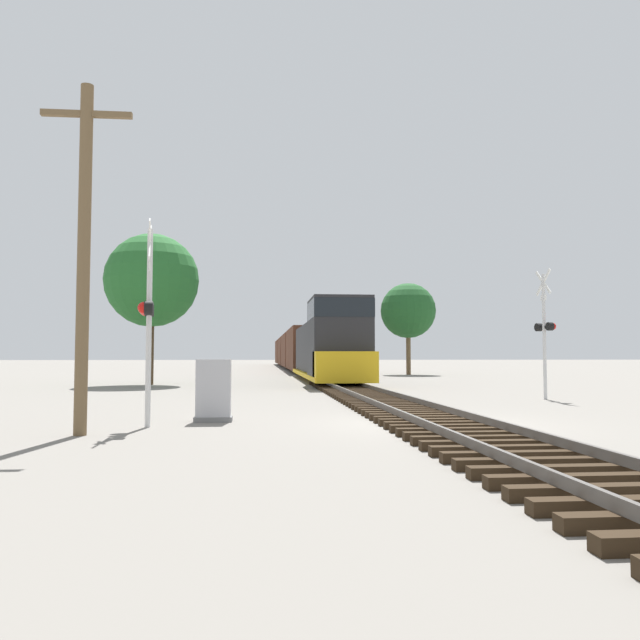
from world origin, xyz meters
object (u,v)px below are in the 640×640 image
crossing_signal_far (545,328)px  utility_pole (84,250)px  freight_train (296,351)px  relay_cabinet (214,391)px  tree_far_right (152,281)px  tree_mid_background (408,311)px  crossing_signal_near (148,312)px

crossing_signal_far → utility_pole: (-13.73, -8.76, 1.14)m
freight_train → relay_cabinet: 53.82m
tree_far_right → tree_mid_background: bearing=41.5°
crossing_signal_far → utility_pole: utility_pole is taller
crossing_signal_near → crossing_signal_far: size_ratio=0.97×
relay_cabinet → utility_pole: (-2.42, -2.36, 2.96)m
crossing_signal_far → tree_mid_background: tree_mid_background is taller
crossing_signal_near → tree_mid_background: tree_mid_background is taller
relay_cabinet → tree_far_right: 20.26m
tree_far_right → relay_cabinet: bearing=-76.0°
crossing_signal_near → tree_mid_background: 38.94m
crossing_signal_far → crossing_signal_near: bearing=112.5°
crossing_signal_near → tree_far_right: 20.66m
relay_cabinet → tree_far_right: bearing=104.0°
utility_pole → crossing_signal_near: bearing=51.0°
crossing_signal_far → tree_mid_background: 28.73m
relay_cabinet → tree_far_right: (-4.75, 19.08, 4.88)m
tree_far_right → tree_mid_background: tree_far_right is taller
utility_pole → tree_mid_background: tree_mid_background is taller
crossing_signal_near → tree_mid_background: bearing=150.2°
utility_pole → tree_mid_background: (15.60, 37.31, 1.53)m
tree_far_right → tree_mid_background: 23.95m
crossing_signal_near → relay_cabinet: 2.51m
crossing_signal_far → relay_cabinet: (-11.31, -6.41, -1.82)m
crossing_signal_near → crossing_signal_far: bearing=112.7°
freight_train → utility_pole: 56.44m
crossing_signal_near → tree_far_right: tree_far_right is taller
freight_train → relay_cabinet: size_ratio=55.15×
crossing_signal_near → utility_pole: (-1.04, -1.29, 1.16)m
crossing_signal_near → utility_pole: utility_pole is taller
freight_train → relay_cabinet: freight_train is taller
crossing_signal_near → tree_far_right: bearing=-178.3°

